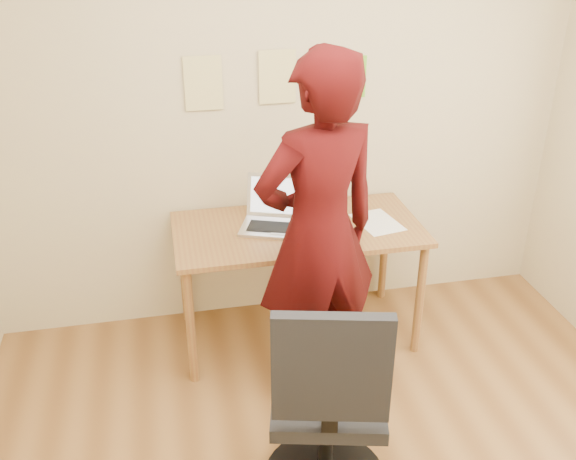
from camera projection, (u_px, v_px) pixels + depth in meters
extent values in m
cube|color=beige|center=(279.00, 103.00, 3.69)|extent=(3.50, 0.04, 2.70)
cube|color=olive|center=(298.00, 229.00, 3.64)|extent=(1.40, 0.70, 0.03)
cylinder|color=olive|center=(191.00, 327.00, 3.42)|extent=(0.05, 0.05, 0.71)
cylinder|color=olive|center=(420.00, 300.00, 3.66)|extent=(0.05, 0.05, 0.71)
cylinder|color=olive|center=(184.00, 271.00, 3.95)|extent=(0.05, 0.05, 0.71)
cylinder|color=olive|center=(384.00, 250.00, 4.18)|extent=(0.05, 0.05, 0.71)
cube|color=silver|center=(273.00, 228.00, 3.60)|extent=(0.42, 0.36, 0.02)
cube|color=black|center=(273.00, 226.00, 3.59)|extent=(0.32, 0.23, 0.00)
cube|color=silver|center=(278.00, 196.00, 3.68)|extent=(0.36, 0.19, 0.24)
cube|color=white|center=(278.00, 196.00, 3.68)|extent=(0.32, 0.16, 0.20)
cube|color=white|center=(377.00, 222.00, 3.68)|extent=(0.27, 0.34, 0.00)
cube|color=black|center=(347.00, 239.00, 3.48)|extent=(0.12, 0.15, 0.01)
cube|color=#3F4C59|center=(347.00, 238.00, 3.48)|extent=(0.10, 0.12, 0.00)
cube|color=#DCCF84|center=(203.00, 83.00, 3.52)|extent=(0.21, 0.00, 0.30)
cube|color=#DCCF84|center=(277.00, 77.00, 3.58)|extent=(0.21, 0.00, 0.30)
cube|color=#66BA2A|center=(351.00, 77.00, 3.67)|extent=(0.18, 0.00, 0.24)
cube|color=black|center=(328.00, 398.00, 2.73)|extent=(0.57, 0.57, 0.06)
cube|color=black|center=(332.00, 368.00, 2.38)|extent=(0.45, 0.16, 0.47)
cube|color=black|center=(330.00, 417.00, 2.49)|extent=(0.07, 0.06, 0.13)
cylinder|color=black|center=(326.00, 443.00, 2.85)|extent=(0.06, 0.06, 0.47)
imported|color=#360707|center=(318.00, 234.00, 3.15)|extent=(0.76, 0.59, 1.85)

